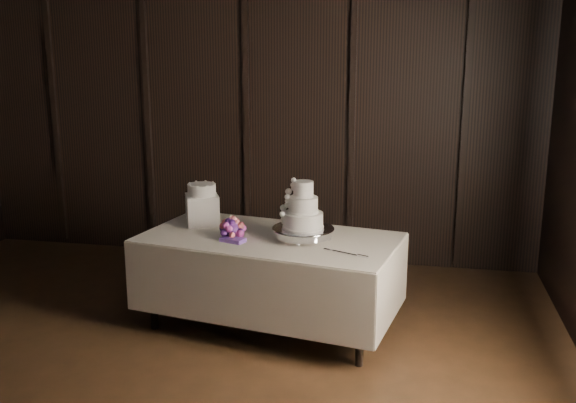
{
  "coord_description": "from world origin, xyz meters",
  "views": [
    {
      "loc": [
        1.76,
        -3.0,
        2.18
      ],
      "look_at": [
        0.8,
        1.71,
        1.05
      ],
      "focal_mm": 40.0,
      "sensor_mm": 36.0,
      "label": 1
    }
  ],
  "objects_px": {
    "display_table": "(270,278)",
    "box_pedestal": "(202,210)",
    "bouquet": "(231,229)",
    "cake_stand": "(303,234)",
    "wedding_cake": "(299,210)",
    "small_cake": "(202,189)"
  },
  "relations": [
    {
      "from": "display_table",
      "to": "box_pedestal",
      "type": "relative_size",
      "value": 8.24
    },
    {
      "from": "bouquet",
      "to": "cake_stand",
      "type": "bearing_deg",
      "value": 5.43
    },
    {
      "from": "wedding_cake",
      "to": "small_cake",
      "type": "xyz_separation_m",
      "value": [
        -0.88,
        0.29,
        0.06
      ]
    },
    {
      "from": "cake_stand",
      "to": "wedding_cake",
      "type": "bearing_deg",
      "value": -150.26
    },
    {
      "from": "display_table",
      "to": "wedding_cake",
      "type": "relative_size",
      "value": 5.81
    },
    {
      "from": "bouquet",
      "to": "small_cake",
      "type": "distance_m",
      "value": 0.53
    },
    {
      "from": "bouquet",
      "to": "box_pedestal",
      "type": "xyz_separation_m",
      "value": [
        -0.34,
        0.33,
        0.06
      ]
    },
    {
      "from": "wedding_cake",
      "to": "bouquet",
      "type": "height_order",
      "value": "wedding_cake"
    },
    {
      "from": "cake_stand",
      "to": "bouquet",
      "type": "relative_size",
      "value": 1.23
    },
    {
      "from": "cake_stand",
      "to": "small_cake",
      "type": "bearing_deg",
      "value": 163.2
    },
    {
      "from": "box_pedestal",
      "to": "small_cake",
      "type": "xyz_separation_m",
      "value": [
        -0.0,
        0.0,
        0.17
      ]
    },
    {
      "from": "cake_stand",
      "to": "wedding_cake",
      "type": "relative_size",
      "value": 1.31
    },
    {
      "from": "display_table",
      "to": "cake_stand",
      "type": "relative_size",
      "value": 4.43
    },
    {
      "from": "display_table",
      "to": "small_cake",
      "type": "height_order",
      "value": "small_cake"
    },
    {
      "from": "cake_stand",
      "to": "bouquet",
      "type": "xyz_separation_m",
      "value": [
        -0.56,
        -0.05,
        0.02
      ]
    },
    {
      "from": "cake_stand",
      "to": "box_pedestal",
      "type": "bearing_deg",
      "value": 163.2
    },
    {
      "from": "cake_stand",
      "to": "box_pedestal",
      "type": "height_order",
      "value": "box_pedestal"
    },
    {
      "from": "display_table",
      "to": "cake_stand",
      "type": "bearing_deg",
      "value": 5.96
    },
    {
      "from": "display_table",
      "to": "small_cake",
      "type": "distance_m",
      "value": 0.94
    },
    {
      "from": "display_table",
      "to": "small_cake",
      "type": "xyz_separation_m",
      "value": [
        -0.64,
        0.25,
        0.64
      ]
    },
    {
      "from": "display_table",
      "to": "cake_stand",
      "type": "distance_m",
      "value": 0.48
    },
    {
      "from": "bouquet",
      "to": "small_cake",
      "type": "relative_size",
      "value": 1.68
    }
  ]
}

